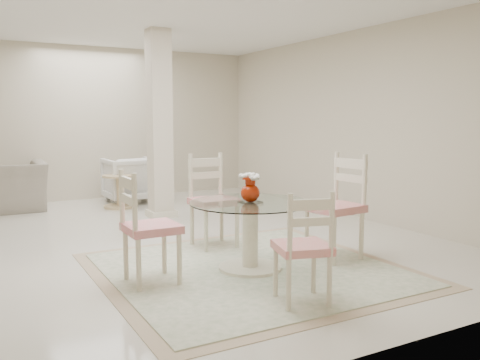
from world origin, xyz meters
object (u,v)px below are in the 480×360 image
dining_table (250,236)px  dining_chair_west (143,219)px  dining_chair_north (211,193)px  recliner_taupe (5,187)px  armchair_white (131,180)px  column (160,125)px  dining_chair_east (340,198)px  red_vase (250,188)px  side_table (119,193)px  dining_chair_south (305,240)px

dining_table → dining_chair_west: (-1.02, 0.08, 0.25)m
dining_chair_north → recliner_taupe: size_ratio=0.98×
armchair_white → dining_table: bearing=87.1°
armchair_white → dining_chair_north: bearing=87.7°
dining_chair_north → recliner_taupe: dining_chair_north is taller
column → dining_chair_east: size_ratio=2.25×
red_vase → dining_chair_west: size_ratio=0.25×
recliner_taupe → armchair_white: size_ratio=1.38×
armchair_white → side_table: bearing=53.4°
dining_chair_south → armchair_white: 5.46m
dining_chair_west → dining_chair_south: bearing=-140.2°
dining_chair_west → side_table: size_ratio=2.07×
recliner_taupe → armchair_white: bearing=178.4°
armchair_white → side_table: 0.59m
column → dining_chair_south: column is taller
dining_chair_north → dining_chair_south: (-0.18, -2.03, -0.08)m
column → dining_chair_south: bearing=-94.0°
side_table → dining_table: bearing=-87.7°
dining_chair_west → dining_chair_north: bearing=-49.8°
dining_chair_west → dining_chair_south: 1.43m
column → dining_chair_north: size_ratio=2.34×
dining_chair_south → side_table: 4.99m
column → red_vase: size_ratio=9.73×
red_vase → recliner_taupe: bearing=111.5°
dining_chair_south → dining_chair_north: bearing=-79.3°
dining_chair_south → side_table: bearing=-73.6°
red_vase → dining_chair_east: (1.02, -0.07, -0.17)m
dining_chair_north → dining_chair_south: dining_chair_north is taller
red_vase → dining_chair_west: (-1.02, 0.08, -0.22)m
dining_chair_south → dining_table: bearing=-79.8°
recliner_taupe → dining_chair_west: bearing=100.8°
dining_chair_north → dining_chair_west: dining_chair_north is taller
recliner_taupe → dining_chair_south: bearing=107.9°
armchair_white → dining_chair_west: bearing=74.0°
dining_chair_east → armchair_white: (-0.85, 4.51, -0.24)m
dining_table → dining_chair_north: dining_chair_north is taller
dining_chair_west → dining_chair_south: dining_chair_west is taller
column → armchair_white: column is taller
column → dining_chair_south: (-0.27, -3.94, -0.82)m
red_vase → recliner_taupe: size_ratio=0.24×
column → dining_chair_west: size_ratio=2.44×
dining_chair_east → recliner_taupe: (-2.81, 4.60, -0.25)m
recliner_taupe → dining_table: bearing=112.5°
recliner_taupe → dining_chair_north: bearing=119.0°
dining_chair_east → side_table: bearing=-169.3°
armchair_white → red_vase: bearing=87.1°
column → dining_chair_west: bearing=-112.7°
column → side_table: bearing=108.0°
red_vase → dining_chair_north: (0.08, 1.02, -0.19)m
dining_chair_north → side_table: 2.99m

